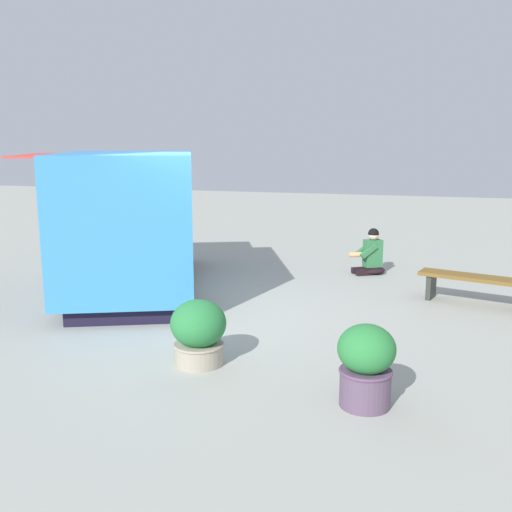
{
  "coord_description": "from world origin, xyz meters",
  "views": [
    {
      "loc": [
        8.19,
        3.11,
        2.6
      ],
      "look_at": [
        0.47,
        0.89,
        0.99
      ],
      "focal_mm": 41.13,
      "sensor_mm": 36.0,
      "label": 1
    }
  ],
  "objects_px": {
    "plaza_bench": "(477,283)",
    "planter_flowering_near": "(366,364)",
    "food_truck": "(133,225)",
    "person_customer": "(371,256)",
    "planter_flowering_far": "(199,332)"
  },
  "relations": [
    {
      "from": "planter_flowering_near",
      "to": "person_customer",
      "type": "bearing_deg",
      "value": -175.38
    },
    {
      "from": "person_customer",
      "to": "planter_flowering_far",
      "type": "relative_size",
      "value": 1.16
    },
    {
      "from": "food_truck",
      "to": "plaza_bench",
      "type": "xyz_separation_m",
      "value": [
        -0.55,
        5.71,
        -0.78
      ]
    },
    {
      "from": "plaza_bench",
      "to": "food_truck",
      "type": "bearing_deg",
      "value": -84.47
    },
    {
      "from": "planter_flowering_near",
      "to": "planter_flowering_far",
      "type": "xyz_separation_m",
      "value": [
        -0.58,
        -1.99,
        -0.05
      ]
    },
    {
      "from": "person_customer",
      "to": "planter_flowering_far",
      "type": "xyz_separation_m",
      "value": [
        5.33,
        -1.51,
        0.05
      ]
    },
    {
      "from": "planter_flowering_far",
      "to": "planter_flowering_near",
      "type": "bearing_deg",
      "value": 73.73
    },
    {
      "from": "food_truck",
      "to": "person_customer",
      "type": "relative_size",
      "value": 5.72
    },
    {
      "from": "planter_flowering_near",
      "to": "plaza_bench",
      "type": "xyz_separation_m",
      "value": [
        -4.14,
        1.33,
        -0.08
      ]
    },
    {
      "from": "food_truck",
      "to": "person_customer",
      "type": "height_order",
      "value": "food_truck"
    },
    {
      "from": "person_customer",
      "to": "planter_flowering_far",
      "type": "height_order",
      "value": "person_customer"
    },
    {
      "from": "person_customer",
      "to": "planter_flowering_far",
      "type": "distance_m",
      "value": 5.54
    },
    {
      "from": "plaza_bench",
      "to": "planter_flowering_near",
      "type": "bearing_deg",
      "value": -17.85
    },
    {
      "from": "person_customer",
      "to": "planter_flowering_near",
      "type": "distance_m",
      "value": 5.93
    },
    {
      "from": "food_truck",
      "to": "planter_flowering_near",
      "type": "relative_size",
      "value": 6.16
    }
  ]
}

